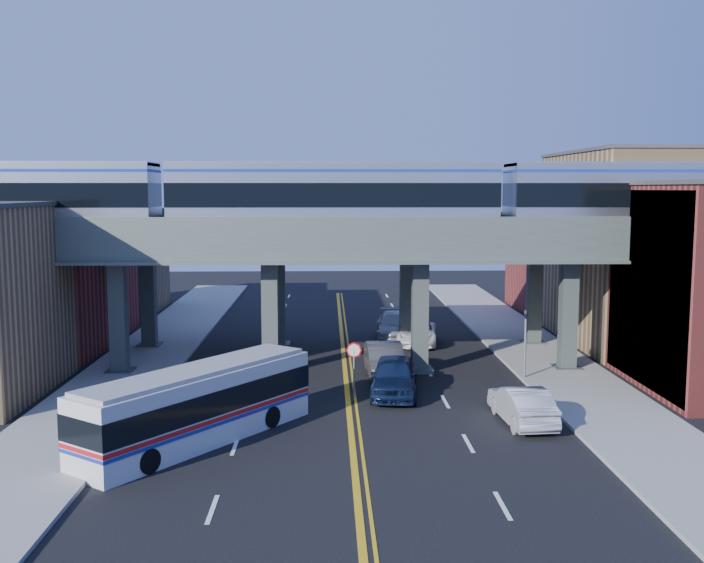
{
  "coord_description": "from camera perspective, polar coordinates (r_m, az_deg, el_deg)",
  "views": [
    {
      "loc": [
        -0.92,
        -33.23,
        9.83
      ],
      "look_at": [
        0.35,
        7.51,
        4.97
      ],
      "focal_mm": 40.0,
      "sensor_mm": 36.0,
      "label": 1
    }
  ],
  "objects": [
    {
      "name": "ground",
      "position": [
        34.67,
        -0.19,
        -9.68
      ],
      "size": [
        120.0,
        120.0,
        0.0
      ],
      "primitive_type": "plane",
      "color": "black",
      "rests_on": "ground"
    },
    {
      "name": "sidewalk_west",
      "position": [
        45.56,
        -15.24,
        -5.8
      ],
      "size": [
        5.0,
        70.0,
        0.16
      ],
      "primitive_type": "cube",
      "color": "gray",
      "rests_on": "ground"
    },
    {
      "name": "sidewalk_east",
      "position": [
        46.02,
        13.99,
        -5.64
      ],
      "size": [
        5.0,
        70.0,
        0.16
      ],
      "primitive_type": "cube",
      "color": "gray",
      "rests_on": "ground"
    },
    {
      "name": "building_west_b",
      "position": [
        52.46,
        -21.36,
        1.59
      ],
      "size": [
        8.0,
        14.0,
        11.0
      ],
      "primitive_type": "cube",
      "color": "maroon",
      "rests_on": "ground"
    },
    {
      "name": "building_west_c",
      "position": [
        64.93,
        -17.49,
        1.33
      ],
      "size": [
        8.0,
        10.0,
        8.0
      ],
      "primitive_type": "cube",
      "color": "#96794D",
      "rests_on": "ground"
    },
    {
      "name": "building_east_b",
      "position": [
        53.06,
        19.71,
        2.26
      ],
      "size": [
        8.0,
        14.0,
        12.0
      ],
      "primitive_type": "cube",
      "color": "#96794D",
      "rests_on": "ground"
    },
    {
      "name": "building_east_c",
      "position": [
        65.41,
        15.51,
        1.87
      ],
      "size": [
        8.0,
        10.0,
        9.0
      ],
      "primitive_type": "cube",
      "color": "maroon",
      "rests_on": "ground"
    },
    {
      "name": "mural_panel",
      "position": [
        40.63,
        20.61,
        -0.82
      ],
      "size": [
        0.1,
        9.5,
        9.5
      ],
      "primitive_type": "cube",
      "color": "teal",
      "rests_on": "ground"
    },
    {
      "name": "elevated_viaduct_near",
      "position": [
        41.38,
        -0.5,
        2.14
      ],
      "size": [
        52.0,
        3.6,
        7.4
      ],
      "color": "#424C49",
      "rests_on": "ground"
    },
    {
      "name": "elevated_viaduct_far",
      "position": [
        48.36,
        -0.69,
        2.81
      ],
      "size": [
        52.0,
        3.6,
        7.4
      ],
      "color": "#424C49",
      "rests_on": "ground"
    },
    {
      "name": "transit_train",
      "position": [
        41.23,
        -1.36,
        6.31
      ],
      "size": [
        52.5,
        3.3,
        3.85
      ],
      "color": "black",
      "rests_on": "elevated_viaduct_near"
    },
    {
      "name": "stop_sign",
      "position": [
        37.14,
        0.14,
        -5.76
      ],
      "size": [
        0.76,
        0.09,
        2.63
      ],
      "color": "slate",
      "rests_on": "ground"
    },
    {
      "name": "traffic_signal",
      "position": [
        41.21,
        12.5,
        -3.9
      ],
      "size": [
        0.15,
        0.18,
        4.1
      ],
      "color": "slate",
      "rests_on": "ground"
    },
    {
      "name": "transit_bus",
      "position": [
        31.35,
        -11.11,
        -8.88
      ],
      "size": [
        8.38,
        10.07,
        2.78
      ],
      "rotation": [
        0.0,
        0.0,
        0.93
      ],
      "color": "silver",
      "rests_on": "ground"
    },
    {
      "name": "car_lane_a",
      "position": [
        37.66,
        3.09,
        -6.9
      ],
      "size": [
        2.74,
        5.61,
        1.84
      ],
      "primitive_type": "imported",
      "rotation": [
        0.0,
        0.0,
        -0.11
      ],
      "color": "#0F1B39",
      "rests_on": "ground"
    },
    {
      "name": "car_lane_b",
      "position": [
        41.28,
        2.39,
        -5.75
      ],
      "size": [
        2.02,
        5.33,
        1.73
      ],
      "primitive_type": "imported",
      "rotation": [
        0.0,
        0.0,
        0.04
      ],
      "color": "#343437",
      "rests_on": "ground"
    },
    {
      "name": "car_lane_c",
      "position": [
        49.85,
        4.77,
        -3.76
      ],
      "size": [
        3.06,
        5.45,
        1.44
      ],
      "primitive_type": "imported",
      "rotation": [
        0.0,
        0.0,
        -0.13
      ],
      "color": "white",
      "rests_on": "ground"
    },
    {
      "name": "car_lane_d",
      "position": [
        51.31,
        3.19,
        -3.27
      ],
      "size": [
        2.83,
        6.17,
        1.75
      ],
      "primitive_type": "imported",
      "rotation": [
        0.0,
        0.0,
        -0.06
      ],
      "color": "#A5A6AA",
      "rests_on": "ground"
    },
    {
      "name": "car_parked_curb",
      "position": [
        34.05,
        12.26,
        -8.74
      ],
      "size": [
        2.02,
        4.96,
        1.6
      ],
      "primitive_type": "imported",
      "rotation": [
        0.0,
        0.0,
        3.21
      ],
      "color": "#B3B3B8",
      "rests_on": "ground"
    }
  ]
}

